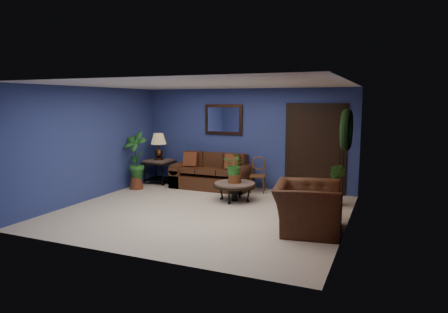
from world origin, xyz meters
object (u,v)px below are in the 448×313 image
at_px(end_table, 159,165).
at_px(side_chair, 258,172).
at_px(table_lamp, 159,143).
at_px(armchair, 307,207).
at_px(sofa, 212,176).
at_px(coffee_table, 235,185).

height_order(end_table, side_chair, side_chair).
distance_m(table_lamp, armchair, 5.11).
xyz_separation_m(sofa, side_chair, (1.21, 0.04, 0.19)).
distance_m(end_table, table_lamp, 0.59).
height_order(table_lamp, armchair, table_lamp).
distance_m(sofa, armchair, 3.80).
distance_m(coffee_table, table_lamp, 2.85).
xyz_separation_m(table_lamp, side_chair, (2.76, 0.06, -0.60)).
bearing_deg(armchair, end_table, 52.95).
xyz_separation_m(sofa, coffee_table, (1.02, -1.03, 0.06)).
height_order(end_table, armchair, armchair).
xyz_separation_m(table_lamp, armchair, (4.45, -2.43, -0.67)).
bearing_deg(side_chair, sofa, 170.13).
bearing_deg(armchair, table_lamp, 52.95).
bearing_deg(table_lamp, sofa, 0.91).
bearing_deg(end_table, coffee_table, -21.40).
height_order(sofa, table_lamp, table_lamp).
bearing_deg(coffee_table, end_table, 158.60).
bearing_deg(table_lamp, coffee_table, -21.40).
bearing_deg(side_chair, end_table, 169.65).
bearing_deg(coffee_table, table_lamp, 158.60).
bearing_deg(table_lamp, end_table, 45.00).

